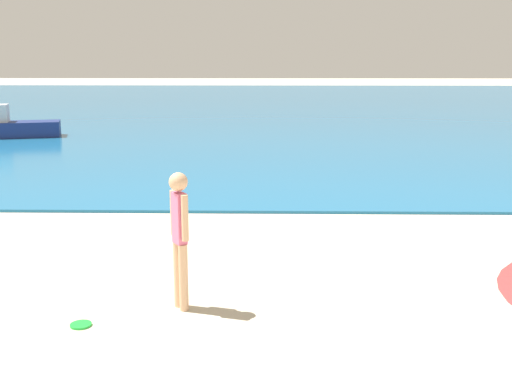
% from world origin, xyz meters
% --- Properties ---
extents(water, '(160.00, 60.00, 0.06)m').
position_xyz_m(water, '(0.00, 42.26, 0.03)').
color(water, '#1E6B9E').
rests_on(water, ground).
extents(person_standing, '(0.26, 0.34, 1.72)m').
position_xyz_m(person_standing, '(-1.27, 7.45, 0.98)').
color(person_standing, '#DDAD84').
rests_on(person_standing, ground).
extents(frisbee, '(0.25, 0.25, 0.03)m').
position_xyz_m(frisbee, '(-2.37, 6.91, 0.01)').
color(frisbee, green).
rests_on(frisbee, ground).
extents(boat_near, '(3.92, 2.14, 1.27)m').
position_xyz_m(boat_near, '(-10.37, 23.89, 0.50)').
color(boat_near, navy).
rests_on(boat_near, water).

